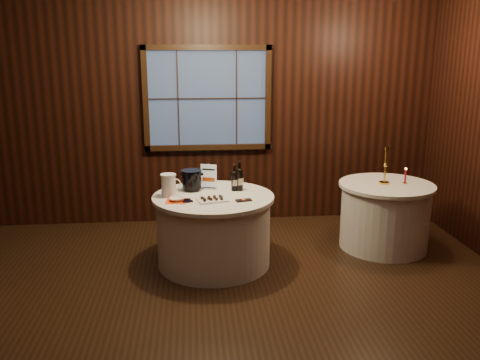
{
  "coord_description": "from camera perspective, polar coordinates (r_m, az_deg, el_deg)",
  "views": [
    {
      "loc": [
        -0.21,
        -4.13,
        2.25
      ],
      "look_at": [
        0.27,
        0.9,
        0.96
      ],
      "focal_mm": 38.0,
      "sensor_mm": 36.0,
      "label": 1
    }
  ],
  "objects": [
    {
      "name": "port_bottle_left",
      "position": [
        5.49,
        -0.63,
        0.07
      ],
      "size": [
        0.07,
        0.07,
        0.29
      ],
      "rotation": [
        0.0,
        0.0,
        0.07
      ],
      "color": "black",
      "rests_on": "main_table"
    },
    {
      "name": "grape_bunch",
      "position": [
        5.12,
        -5.92,
        -2.3
      ],
      "size": [
        0.16,
        0.06,
        0.04
      ],
      "rotation": [
        0.0,
        0.0,
        -0.03
      ],
      "color": "black",
      "rests_on": "main_table"
    },
    {
      "name": "glass_pitcher",
      "position": [
        5.33,
        -8.01,
        -0.56
      ],
      "size": [
        0.22,
        0.17,
        0.24
      ],
      "rotation": [
        0.0,
        0.0,
        0.33
      ],
      "color": "silver",
      "rests_on": "main_table"
    },
    {
      "name": "back_wall",
      "position": [
        6.65,
        -3.67,
        8.24
      ],
      "size": [
        6.0,
        0.1,
        3.0
      ],
      "color": "black",
      "rests_on": "ground"
    },
    {
      "name": "cracker_bowl",
      "position": [
        5.17,
        -7.15,
        -2.15
      ],
      "size": [
        0.16,
        0.16,
        0.04
      ],
      "primitive_type": "imported",
      "rotation": [
        0.0,
        0.0,
        0.12
      ],
      "color": "white",
      "rests_on": "orange_napkin"
    },
    {
      "name": "side_table",
      "position": [
        6.15,
        15.92,
        -3.85
      ],
      "size": [
        1.08,
        1.08,
        0.77
      ],
      "color": "silver",
      "rests_on": "ground"
    },
    {
      "name": "main_table",
      "position": [
        5.46,
        -2.97,
        -5.61
      ],
      "size": [
        1.28,
        1.28,
        0.77
      ],
      "color": "silver",
      "rests_on": "ground"
    },
    {
      "name": "chocolate_box",
      "position": [
        5.14,
        0.41,
        -2.29
      ],
      "size": [
        0.17,
        0.11,
        0.01
      ],
      "primitive_type": "cube",
      "rotation": [
        0.0,
        0.0,
        0.2
      ],
      "color": "black",
      "rests_on": "main_table"
    },
    {
      "name": "brass_candlestick",
      "position": [
        5.99,
        15.97,
        1.02
      ],
      "size": [
        0.12,
        0.12,
        0.43
      ],
      "color": "gold",
      "rests_on": "side_table"
    },
    {
      "name": "port_bottle_right",
      "position": [
        5.49,
        -0.06,
        0.25
      ],
      "size": [
        0.08,
        0.09,
        0.33
      ],
      "rotation": [
        0.0,
        0.0,
        0.31
      ],
      "color": "black",
      "rests_on": "main_table"
    },
    {
      "name": "chocolate_plate",
      "position": [
        5.15,
        -3.14,
        -2.17
      ],
      "size": [
        0.34,
        0.26,
        0.04
      ],
      "rotation": [
        0.0,
        0.0,
        0.22
      ],
      "color": "white",
      "rests_on": "main_table"
    },
    {
      "name": "ground",
      "position": [
        4.7,
        -2.34,
        -14.23
      ],
      "size": [
        6.0,
        6.0,
        0.0
      ],
      "primitive_type": "plane",
      "color": "black",
      "rests_on": "ground"
    },
    {
      "name": "orange_napkin",
      "position": [
        5.17,
        -7.15,
        -2.36
      ],
      "size": [
        0.23,
        0.23,
        0.0
      ],
      "primitive_type": "cube",
      "rotation": [
        0.0,
        0.0,
        -0.09
      ],
      "color": "#FF4815",
      "rests_on": "main_table"
    },
    {
      "name": "ice_bucket",
      "position": [
        5.52,
        -5.44,
        0.03
      ],
      "size": [
        0.22,
        0.22,
        0.23
      ],
      "color": "black",
      "rests_on": "main_table"
    },
    {
      "name": "sign_stand",
      "position": [
        5.57,
        -3.49,
        -0.03
      ],
      "size": [
        0.17,
        0.13,
        0.29
      ],
      "rotation": [
        0.0,
        0.0,
        -0.32
      ],
      "color": "#B3B2BA",
      "rests_on": "main_table"
    },
    {
      "name": "red_candle",
      "position": [
        6.08,
        18.07,
        0.28
      ],
      "size": [
        0.05,
        0.05,
        0.19
      ],
      "color": "gold",
      "rests_on": "side_table"
    }
  ]
}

